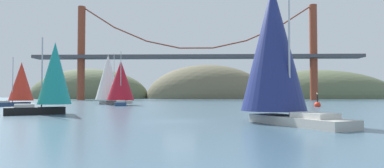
{
  "coord_description": "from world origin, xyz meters",
  "views": [
    {
      "loc": [
        1.75,
        -25.86,
        2.19
      ],
      "look_at": [
        0.0,
        37.19,
        4.22
      ],
      "focal_mm": 29.76,
      "sensor_mm": 36.0,
      "label": 1
    }
  ],
  "objects": [
    {
      "name": "ground_plane",
      "position": [
        0.0,
        0.0,
        0.0
      ],
      "size": [
        360.0,
        360.0,
        0.0
      ],
      "primitive_type": "plane",
      "color": "#426075"
    },
    {
      "name": "headland_center",
      "position": [
        5.0,
        135.0,
        0.0
      ],
      "size": [
        61.64,
        44.0,
        34.08
      ],
      "primitive_type": "ellipsoid",
      "color": "#6B664C",
      "rests_on": "ground_plane"
    },
    {
      "name": "headland_left",
      "position": [
        -55.0,
        135.0,
        0.0
      ],
      "size": [
        60.27,
        44.0,
        30.37
      ],
      "primitive_type": "ellipsoid",
      "color": "#5B6647",
      "rests_on": "ground_plane"
    },
    {
      "name": "headland_right",
      "position": [
        60.0,
        135.0,
        0.0
      ],
      "size": [
        77.54,
        44.0,
        28.58
      ],
      "primitive_type": "ellipsoid",
      "color": "#5B6647",
      "rests_on": "ground_plane"
    },
    {
      "name": "suspension_bridge",
      "position": [
        0.0,
        95.0,
        17.25
      ],
      "size": [
        124.72,
        6.0,
        36.38
      ],
      "color": "brown",
      "rests_on": "ground_plane"
    },
    {
      "name": "sailboat_teal_sail",
      "position": [
        -14.5,
        8.62,
        4.17
      ],
      "size": [
        6.99,
        5.56,
        8.4
      ],
      "color": "black",
      "rests_on": "ground_plane"
    },
    {
      "name": "sailboat_white_mainsail",
      "position": [
        -18.84,
        44.3,
        5.76
      ],
      "size": [
        8.1,
        10.01,
        11.58
      ],
      "color": "#B7B2A8",
      "rests_on": "ground_plane"
    },
    {
      "name": "sailboat_crimson_sail",
      "position": [
        -14.43,
        37.85,
        4.78
      ],
      "size": [
        6.66,
        9.69,
        10.67
      ],
      "color": "navy",
      "rests_on": "ground_plane"
    },
    {
      "name": "sailboat_navy_sail",
      "position": [
        7.46,
        -1.1,
        5.59
      ],
      "size": [
        7.51,
        9.98,
        11.62
      ],
      "color": "#B7B2A8",
      "rests_on": "ground_plane"
    },
    {
      "name": "sailboat_scarlet_sail",
      "position": [
        -31.93,
        32.44,
        4.25
      ],
      "size": [
        6.81,
        8.65,
        8.98
      ],
      "color": "navy",
      "rests_on": "ground_plane"
    },
    {
      "name": "channel_buoy",
      "position": [
        22.13,
        30.3,
        0.37
      ],
      "size": [
        1.1,
        1.1,
        2.64
      ],
      "color": "red",
      "rests_on": "ground_plane"
    }
  ]
}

